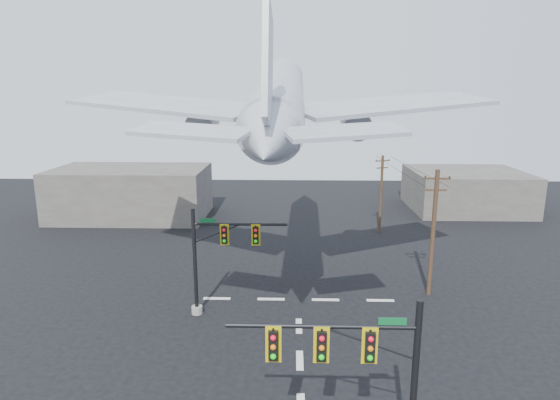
{
  "coord_description": "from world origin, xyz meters",
  "views": [
    {
      "loc": [
        -0.47,
        -19.81,
        14.84
      ],
      "look_at": [
        -1.15,
        5.0,
        9.11
      ],
      "focal_mm": 30.0,
      "sensor_mm": 36.0,
      "label": 1
    }
  ],
  "objects_px": {
    "signal_mast_far": "(214,259)",
    "utility_pole_a": "(433,231)",
    "airliner": "(279,97)",
    "utility_pole_b": "(381,193)",
    "signal_mast_near": "(367,381)"
  },
  "relations": [
    {
      "from": "signal_mast_far",
      "to": "utility_pole_b",
      "type": "bearing_deg",
      "value": 53.41
    },
    {
      "from": "utility_pole_b",
      "to": "utility_pole_a",
      "type": "bearing_deg",
      "value": -107.66
    },
    {
      "from": "utility_pole_b",
      "to": "signal_mast_far",
      "type": "bearing_deg",
      "value": -147.12
    },
    {
      "from": "utility_pole_a",
      "to": "airliner",
      "type": "relative_size",
      "value": 0.29
    },
    {
      "from": "utility_pole_a",
      "to": "airliner",
      "type": "xyz_separation_m",
      "value": [
        -11.29,
        1.44,
        9.51
      ]
    },
    {
      "from": "signal_mast_near",
      "to": "utility_pole_a",
      "type": "bearing_deg",
      "value": 66.79
    },
    {
      "from": "signal_mast_far",
      "to": "utility_pole_a",
      "type": "distance_m",
      "value": 15.93
    },
    {
      "from": "signal_mast_far",
      "to": "utility_pole_b",
      "type": "height_order",
      "value": "utility_pole_b"
    },
    {
      "from": "utility_pole_b",
      "to": "airliner",
      "type": "relative_size",
      "value": 0.26
    },
    {
      "from": "signal_mast_near",
      "to": "signal_mast_far",
      "type": "bearing_deg",
      "value": 120.41
    },
    {
      "from": "utility_pole_a",
      "to": "airliner",
      "type": "height_order",
      "value": "airliner"
    },
    {
      "from": "signal_mast_near",
      "to": "utility_pole_a",
      "type": "relative_size",
      "value": 0.79
    },
    {
      "from": "signal_mast_near",
      "to": "signal_mast_far",
      "type": "xyz_separation_m",
      "value": [
        -8.04,
        13.71,
        -0.29
      ]
    },
    {
      "from": "signal_mast_far",
      "to": "utility_pole_a",
      "type": "bearing_deg",
      "value": 13.18
    },
    {
      "from": "signal_mast_far",
      "to": "utility_pole_b",
      "type": "xyz_separation_m",
      "value": [
        14.67,
        19.76,
        0.41
      ]
    }
  ]
}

